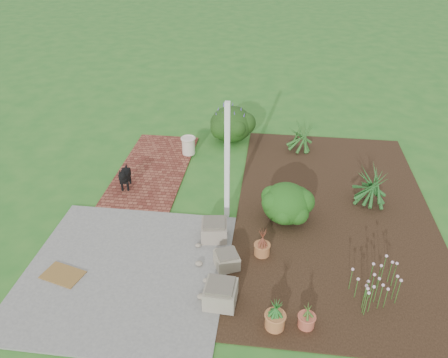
# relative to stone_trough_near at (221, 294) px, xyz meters

# --- Properties ---
(ground) EXTENTS (80.00, 80.00, 0.00)m
(ground) POSITION_rel_stone_trough_near_xyz_m (-0.48, 2.25, -0.21)
(ground) COLOR #256720
(ground) RESTS_ON ground
(concrete_patio) EXTENTS (3.50, 3.50, 0.04)m
(concrete_patio) POSITION_rel_stone_trough_near_xyz_m (-1.73, 0.50, -0.19)
(concrete_patio) COLOR slate
(concrete_patio) RESTS_ON ground
(brick_path) EXTENTS (1.60, 3.50, 0.04)m
(brick_path) POSITION_rel_stone_trough_near_xyz_m (-2.18, 4.00, -0.19)
(brick_path) COLOR #5C251D
(brick_path) RESTS_ON ground
(garden_bed) EXTENTS (4.00, 7.00, 0.03)m
(garden_bed) POSITION_rel_stone_trough_near_xyz_m (2.02, 2.75, -0.19)
(garden_bed) COLOR black
(garden_bed) RESTS_ON ground
(veranda_post) EXTENTS (0.10, 0.10, 2.50)m
(veranda_post) POSITION_rel_stone_trough_near_xyz_m (-0.18, 2.35, 1.04)
(veranda_post) COLOR white
(veranda_post) RESTS_ON ground
(stone_trough_near) EXTENTS (0.52, 0.52, 0.33)m
(stone_trough_near) POSITION_rel_stone_trough_near_xyz_m (0.00, 0.00, 0.00)
(stone_trough_near) COLOR gray
(stone_trough_near) RESTS_ON concrete_patio
(stone_trough_mid) EXTENTS (0.51, 0.51, 0.26)m
(stone_trough_mid) POSITION_rel_stone_trough_near_xyz_m (0.00, 0.83, -0.04)
(stone_trough_mid) COLOR #7B6D5A
(stone_trough_mid) RESTS_ON concrete_patio
(stone_trough_far) EXTENTS (0.54, 0.54, 0.32)m
(stone_trough_far) POSITION_rel_stone_trough_near_xyz_m (-0.33, 1.59, -0.01)
(stone_trough_far) COLOR #756C5A
(stone_trough_far) RESTS_ON concrete_patio
(coir_doormat) EXTENTS (0.77, 0.60, 0.02)m
(coir_doormat) POSITION_rel_stone_trough_near_xyz_m (-2.77, 0.25, -0.16)
(coir_doormat) COLOR brown
(coir_doormat) RESTS_ON concrete_patio
(black_dog) EXTENTS (0.24, 0.62, 0.53)m
(black_dog) POSITION_rel_stone_trough_near_xyz_m (-2.55, 3.04, 0.15)
(black_dog) COLOR black
(black_dog) RESTS_ON brick_path
(cream_ceramic_urn) EXTENTS (0.37, 0.37, 0.44)m
(cream_ceramic_urn) POSITION_rel_stone_trough_near_xyz_m (-1.47, 4.83, 0.05)
(cream_ceramic_urn) COLOR beige
(cream_ceramic_urn) RESTS_ON brick_path
(evergreen_shrub) EXTENTS (0.98, 0.98, 0.81)m
(evergreen_shrub) POSITION_rel_stone_trough_near_xyz_m (1.00, 2.36, 0.23)
(evergreen_shrub) COLOR #143A0B
(evergreen_shrub) RESTS_ON garden_bed
(agapanthus_clump_back) EXTENTS (1.32, 1.32, 0.96)m
(agapanthus_clump_back) POSITION_rel_stone_trough_near_xyz_m (2.75, 3.15, 0.30)
(agapanthus_clump_back) COLOR #113915
(agapanthus_clump_back) RESTS_ON garden_bed
(agapanthus_clump_front) EXTENTS (1.04, 1.04, 0.86)m
(agapanthus_clump_front) POSITION_rel_stone_trough_near_xyz_m (1.35, 5.41, 0.25)
(agapanthus_clump_front) COLOR #173D13
(agapanthus_clump_front) RESTS_ON garden_bed
(pink_flower_patch) EXTENTS (1.02, 1.02, 0.58)m
(pink_flower_patch) POSITION_rel_stone_trough_near_xyz_m (2.39, 0.42, 0.12)
(pink_flower_patch) COLOR #113D0F
(pink_flower_patch) RESTS_ON garden_bed
(terracotta_pot_bronze) EXTENTS (0.34, 0.34, 0.23)m
(terracotta_pot_bronze) POSITION_rel_stone_trough_near_xyz_m (0.60, 1.23, -0.06)
(terracotta_pot_bronze) COLOR #A36337
(terracotta_pot_bronze) RESTS_ON garden_bed
(terracotta_pot_small_left) EXTENTS (0.27, 0.27, 0.21)m
(terracotta_pot_small_left) POSITION_rel_stone_trough_near_xyz_m (1.34, -0.29, -0.07)
(terracotta_pot_small_left) COLOR #AE523B
(terracotta_pot_small_left) RESTS_ON garden_bed
(terracotta_pot_small_right) EXTENTS (0.36, 0.36, 0.25)m
(terracotta_pot_small_right) POSITION_rel_stone_trough_near_xyz_m (0.87, -0.37, -0.05)
(terracotta_pot_small_right) COLOR #AC683A
(terracotta_pot_small_right) RESTS_ON garden_bed
(purple_flowering_bush) EXTENTS (1.27, 1.27, 0.96)m
(purple_flowering_bush) POSITION_rel_stone_trough_near_xyz_m (-0.49, 5.85, 0.27)
(purple_flowering_bush) COLOR black
(purple_flowering_bush) RESTS_ON ground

